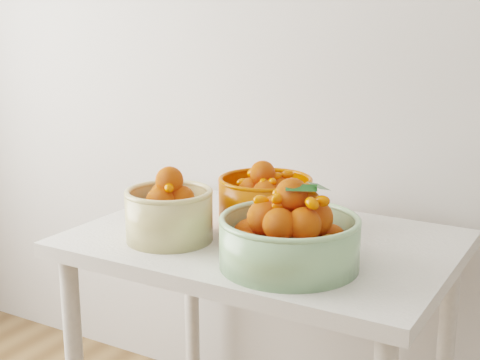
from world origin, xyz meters
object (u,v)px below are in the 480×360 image
at_px(bowl_cream, 169,212).
at_px(bowl_orange, 265,201).
at_px(bowl_green, 290,236).
at_px(table, 264,270).

height_order(bowl_cream, bowl_orange, bowl_cream).
relative_size(bowl_cream, bowl_orange, 0.74).
distance_m(bowl_cream, bowl_green, 0.36).
distance_m(bowl_green, bowl_orange, 0.31).
relative_size(table, bowl_orange, 2.98).
xyz_separation_m(bowl_cream, bowl_green, (0.36, -0.01, -0.00)).
bearing_deg(bowl_green, bowl_orange, 128.60).
distance_m(table, bowl_orange, 0.19).
relative_size(table, bowl_green, 2.56).
distance_m(table, bowl_green, 0.28).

